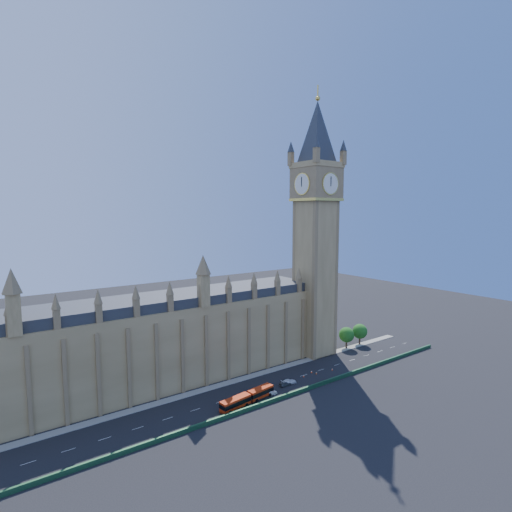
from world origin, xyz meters
TOP-DOWN VIEW (x-y plane):
  - ground at (0.00, 0.00)m, footprint 400.00×400.00m
  - palace_westminster at (-25.00, 22.00)m, footprint 120.00×20.00m
  - elizabeth_tower at (38.00, 13.99)m, footprint 20.59×20.59m
  - bridge_parapet at (0.00, -9.00)m, footprint 160.00×0.60m
  - kerb_north at (0.00, 9.50)m, footprint 160.00×3.00m
  - tree_east_near at (52.22, 10.08)m, footprint 6.00×6.00m
  - tree_east_far at (60.22, 10.08)m, footprint 6.00×6.00m
  - red_bus at (-6.30, -5.37)m, footprint 18.53×5.02m
  - car_grey at (9.80, -2.60)m, footprint 3.99×1.61m
  - car_silver at (2.00, -4.92)m, footprint 4.52×1.60m
  - car_white at (11.61, -2.22)m, footprint 5.30×2.63m
  - cone_a at (19.06, -1.03)m, footprint 0.51×0.51m
  - cone_b at (23.55, -0.01)m, footprint 0.62×0.62m
  - cone_c at (24.19, -1.64)m, footprint 0.45×0.45m
  - cone_d at (30.77, -2.64)m, footprint 0.59×0.59m

SIDE VIEW (x-z plane):
  - ground at x=0.00m, z-range 0.00..0.00m
  - kerb_north at x=0.00m, z-range 0.00..0.16m
  - cone_c at x=24.19m, z-range 0.00..0.71m
  - cone_d at x=30.77m, z-range 0.00..0.74m
  - cone_a at x=19.06m, z-range 0.00..0.74m
  - cone_b at x=23.55m, z-range -0.01..0.80m
  - bridge_parapet at x=0.00m, z-range 0.00..1.20m
  - car_grey at x=9.80m, z-range 0.00..1.36m
  - car_white at x=11.61m, z-range 0.00..1.48m
  - car_silver at x=2.00m, z-range 0.00..1.49m
  - red_bus at x=-6.30m, z-range 0.08..3.20m
  - tree_east_near at x=52.22m, z-range 1.39..9.89m
  - tree_east_far at x=60.22m, z-range 1.39..9.89m
  - palace_westminster at x=-25.00m, z-range -0.14..27.86m
  - elizabeth_tower at x=38.00m, z-range 2.06..107.06m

